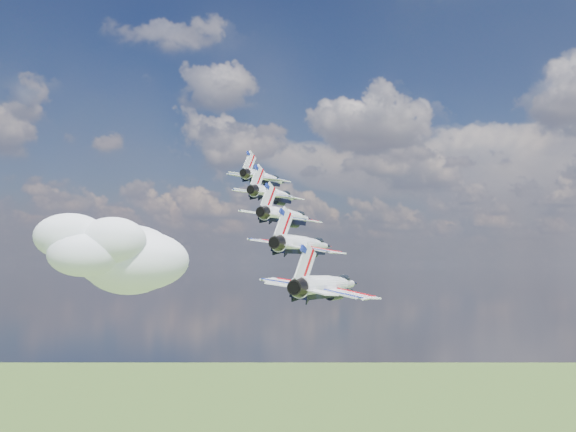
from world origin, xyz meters
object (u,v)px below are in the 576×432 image
Objects in this scene: jet_3 at (305,245)px; jet_4 at (329,285)px; jet_0 at (265,178)px; jet_2 at (288,216)px; jet_1 at (275,195)px.

jet_3 is 11.40m from jet_4.
jet_0 is 1.00× the size of jet_2.
jet_0 is 11.40m from jet_1.
jet_2 is (15.77, -14.74, -7.32)m from jet_0.
jet_1 reaches higher than jet_4.
jet_4 is at bearing -53.65° from jet_0.
jet_0 is 1.00× the size of jet_4.
jet_0 reaches higher than jet_4.
jet_2 reaches higher than jet_3.
jet_3 is (15.77, -14.74, -7.32)m from jet_1.
jet_3 is (23.65, -22.12, -10.98)m from jet_0.
jet_4 is at bearing -53.65° from jet_2.
jet_2 is at bearing -53.65° from jet_1.
jet_0 is 34.19m from jet_3.
jet_1 is 1.00× the size of jet_3.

